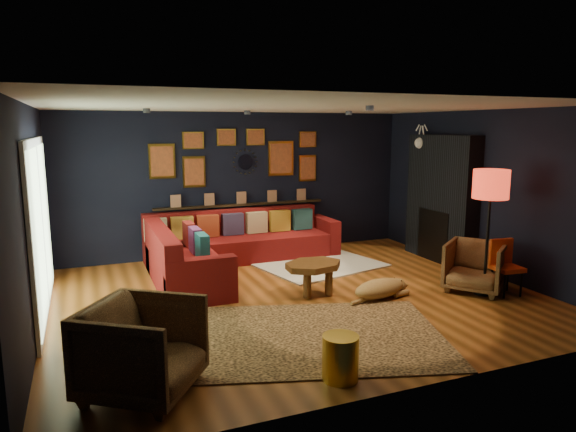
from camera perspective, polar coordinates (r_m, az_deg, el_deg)
name	(u,v)px	position (r m, az deg, el deg)	size (l,w,h in m)	color
floor	(298,296)	(7.26, 1.11, -8.89)	(6.50, 6.50, 0.00)	#9C5521
room_walls	(298,183)	(6.91, 1.15, 3.71)	(6.50, 6.50, 6.50)	black
sectional	(222,249)	(8.63, -7.38, -3.69)	(3.41, 2.69, 0.86)	maroon
ledge	(241,205)	(9.50, -5.20, 1.27)	(3.20, 0.12, 0.04)	black
gallery_wall	(239,156)	(9.44, -5.43, 6.63)	(3.15, 0.04, 1.02)	gold
sunburst_mirror	(245,162)	(9.49, -4.77, 6.00)	(0.47, 0.16, 0.47)	silver
fireplace	(441,203)	(9.35, 16.61, 1.39)	(0.31, 1.60, 2.20)	black
deer_head	(428,143)	(9.68, 15.28, 7.85)	(0.50, 0.28, 0.45)	white
sliding_door	(40,228)	(7.05, -25.80, -1.21)	(0.06, 2.80, 2.20)	white
ceiling_spots	(277,111)	(7.62, -1.23, 11.56)	(3.30, 2.50, 0.06)	black
shag_rug	(321,265)	(8.78, 3.72, -5.49)	(1.94, 1.41, 0.03)	beige
leopard_rug	(315,336)	(5.95, 2.97, -13.15)	(2.87, 2.05, 0.02)	#B7814B
coffee_table	(314,269)	(7.23, 2.85, -5.86)	(0.99, 0.82, 0.44)	brown
pouf	(198,283)	(7.25, -9.94, -7.38)	(0.54, 0.54, 0.36)	maroon
armchair_left	(142,345)	(4.79, -15.88, -13.57)	(0.90, 0.84, 0.92)	#AE753F
armchair_right	(475,264)	(7.85, 20.06, -5.04)	(0.77, 0.72, 0.79)	#AE753F
gold_stool	(340,358)	(4.98, 5.84, -15.39)	(0.34, 0.34, 0.43)	gold
orange_chair	(505,262)	(7.87, 22.92, -4.76)	(0.40, 0.40, 0.77)	black
floor_lamp	(491,189)	(7.57, 21.60, 2.77)	(0.48, 0.48, 1.76)	black
dog	(380,285)	(7.21, 10.15, -7.55)	(1.14, 0.56, 0.36)	#AF8649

